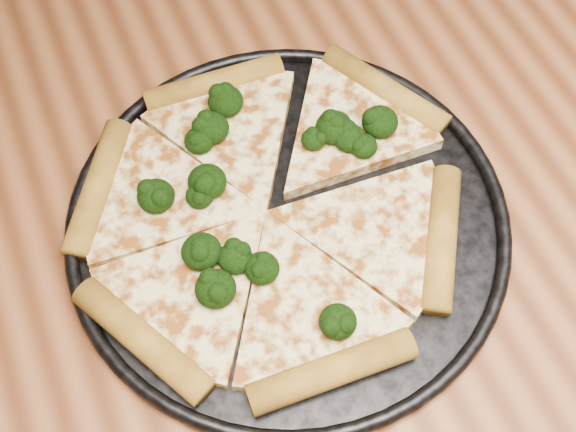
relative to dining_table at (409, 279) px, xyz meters
name	(u,v)px	position (x,y,z in m)	size (l,w,h in m)	color
dining_table	(409,279)	(0.00, 0.00, 0.00)	(1.20, 0.90, 0.75)	brown
pizza_pan	(288,221)	(-0.10, 0.05, 0.10)	(0.38, 0.38, 0.02)	black
pizza	(270,209)	(-0.12, 0.07, 0.11)	(0.37, 0.33, 0.03)	#FCE79A
broccoli_florets	(256,187)	(-0.12, 0.09, 0.12)	(0.24, 0.26, 0.02)	black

